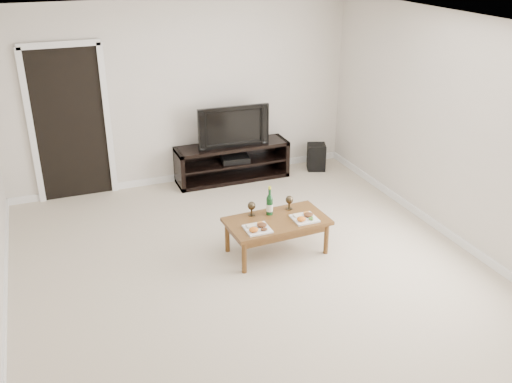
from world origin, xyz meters
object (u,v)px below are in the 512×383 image
object	(u,v)px
subwoofer	(316,157)
coffee_table	(277,236)
media_console	(232,162)
television	(232,125)

from	to	relation	value
subwoofer	coffee_table	bearing A→B (deg)	-106.09
media_console	coffee_table	size ratio (longest dim) A/B	1.47
media_console	television	bearing A→B (deg)	0.00
media_console	subwoofer	xyz separation A→B (m)	(1.35, -0.09, -0.07)
television	coffee_table	distance (m)	2.31
television	subwoofer	bearing A→B (deg)	-1.63
media_console	coffee_table	xyz separation A→B (m)	(-0.23, -2.21, -0.07)
media_console	coffee_table	world-z (taller)	media_console
television	coffee_table	bearing A→B (deg)	-93.89
media_console	television	size ratio (longest dim) A/B	1.60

